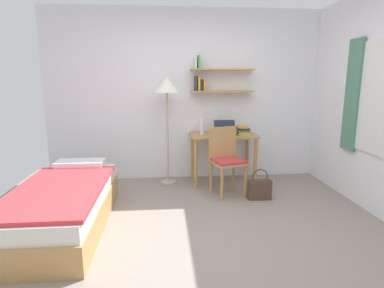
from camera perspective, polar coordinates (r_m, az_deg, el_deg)
The scene contains 10 objects.
ground_plane at distance 3.31m, azimuth 2.83°, elevation -16.39°, with size 5.28×5.28×0.00m, color gray.
wall_back at distance 4.94m, azimuth -0.17°, elevation 8.76°, with size 4.40×0.27×2.60m.
bed at distance 3.66m, azimuth -22.18°, elevation -10.28°, with size 0.87×1.91×0.54m.
desk at distance 4.77m, azimuth 5.65°, elevation 0.01°, with size 0.98×0.55×0.74m.
desk_chair at distance 4.30m, azimuth 6.25°, elevation -2.47°, with size 0.52×0.51×0.91m.
standing_lamp at distance 4.61m, azimuth -4.60°, elevation 9.54°, with size 0.37×0.37×1.59m.
laptop at distance 4.75m, azimuth 6.00°, elevation 2.41°, with size 0.33×0.23×0.20m.
water_bottle at distance 4.71m, azimuth 1.80°, elevation 3.19°, with size 0.06×0.06×0.24m, color silver.
book_stack at distance 4.83m, azimuth 9.21°, elevation 2.53°, with size 0.20×0.24×0.11m.
handbag at distance 4.26m, azimuth 12.15°, elevation -7.95°, with size 0.30×0.11×0.42m.
Camera 1 is at (-0.41, -2.89, 1.55)m, focal length 29.43 mm.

